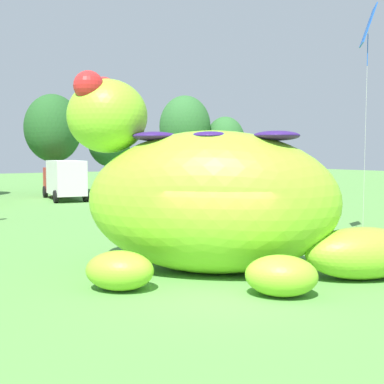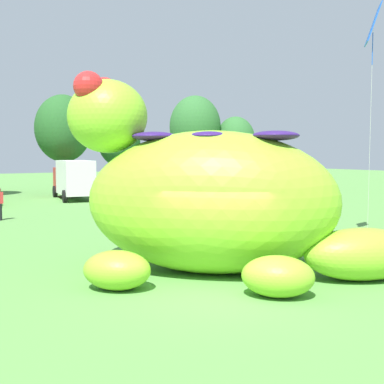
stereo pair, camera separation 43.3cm
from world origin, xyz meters
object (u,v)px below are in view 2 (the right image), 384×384
(giant_inflatable_creature, at_px, (211,200))
(box_truck, at_px, (73,178))
(spectator_near_inflatable, at_px, (221,213))
(tethered_flying_kite, at_px, (373,28))

(giant_inflatable_creature, xyz_separation_m, box_truck, (4.30, 24.73, -0.53))
(giant_inflatable_creature, xyz_separation_m, spectator_near_inflatable, (4.54, 5.91, -1.28))
(giant_inflatable_creature, height_order, box_truck, giant_inflatable_creature)
(box_truck, bearing_deg, spectator_near_inflatable, -89.25)
(box_truck, height_order, tethered_flying_kite, tethered_flying_kite)
(tethered_flying_kite, bearing_deg, giant_inflatable_creature, -174.48)
(giant_inflatable_creature, distance_m, spectator_near_inflatable, 7.56)
(spectator_near_inflatable, bearing_deg, tethered_flying_kite, -56.98)
(giant_inflatable_creature, relative_size, spectator_near_inflatable, 6.22)
(box_truck, distance_m, spectator_near_inflatable, 18.85)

